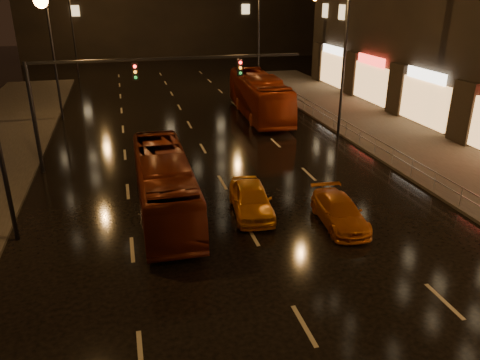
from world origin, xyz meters
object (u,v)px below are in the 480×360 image
object	(u,v)px
taxi_near	(251,199)
taxi_far	(340,212)
bus_curb	(259,96)
bus_red	(164,184)

from	to	relation	value
taxi_near	taxi_far	world-z (taller)	taxi_near
taxi_near	bus_curb	bearing A→B (deg)	78.78
bus_red	taxi_near	distance (m)	4.06
bus_red	bus_curb	distance (m)	18.69
bus_red	taxi_far	distance (m)	8.03
bus_curb	taxi_far	size ratio (longest dim) A/B	2.89
bus_red	bus_curb	world-z (taller)	bus_curb
taxi_near	bus_red	bearing A→B (deg)	168.68
bus_curb	taxi_near	bearing A→B (deg)	-104.26
taxi_far	taxi_near	bearing A→B (deg)	154.94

